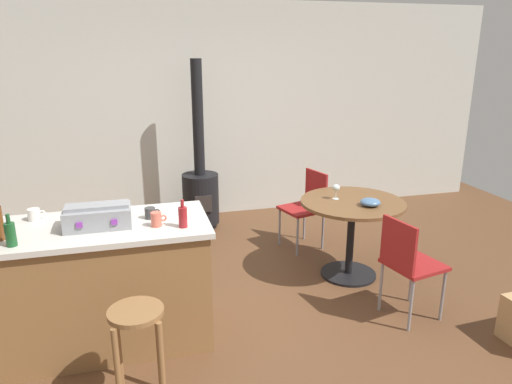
{
  "coord_description": "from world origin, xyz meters",
  "views": [
    {
      "loc": [
        -0.86,
        -3.27,
        2.1
      ],
      "look_at": [
        0.12,
        0.37,
        0.96
      ],
      "focal_mm": 32.81,
      "sensor_mm": 36.0,
      "label": 1
    }
  ],
  "objects_px": {
    "wooden_stool": "(138,338)",
    "wine_glass": "(336,188)",
    "dining_table": "(352,219)",
    "cup_1": "(150,213)",
    "bottle_2": "(183,217)",
    "wood_stove": "(200,188)",
    "folding_chair_far": "(408,261)",
    "serving_bowl": "(370,202)",
    "bottle_1": "(10,234)",
    "toolbox": "(98,216)",
    "cup_2": "(157,219)",
    "folding_chair_near": "(307,204)",
    "cup_0": "(34,214)",
    "kitchen_island": "(105,285)"
  },
  "relations": [
    {
      "from": "wine_glass",
      "to": "bottle_2",
      "type": "bearing_deg",
      "value": -151.74
    },
    {
      "from": "bottle_1",
      "to": "serving_bowl",
      "type": "height_order",
      "value": "bottle_1"
    },
    {
      "from": "bottle_1",
      "to": "folding_chair_far",
      "type": "bearing_deg",
      "value": -0.83
    },
    {
      "from": "dining_table",
      "to": "folding_chair_far",
      "type": "distance_m",
      "value": 0.82
    },
    {
      "from": "wooden_stool",
      "to": "dining_table",
      "type": "distance_m",
      "value": 2.38
    },
    {
      "from": "folding_chair_near",
      "to": "folding_chair_far",
      "type": "height_order",
      "value": "folding_chair_far"
    },
    {
      "from": "bottle_1",
      "to": "bottle_2",
      "type": "height_order",
      "value": "bottle_1"
    },
    {
      "from": "wood_stove",
      "to": "folding_chair_far",
      "type": "bearing_deg",
      "value": -62.63
    },
    {
      "from": "toolbox",
      "to": "cup_2",
      "type": "xyz_separation_m",
      "value": [
        0.39,
        -0.09,
        -0.03
      ]
    },
    {
      "from": "folding_chair_near",
      "to": "cup_2",
      "type": "xyz_separation_m",
      "value": [
        -1.67,
        -1.43,
        0.49
      ]
    },
    {
      "from": "toolbox",
      "to": "serving_bowl",
      "type": "xyz_separation_m",
      "value": [
        2.3,
        0.39,
        -0.22
      ]
    },
    {
      "from": "kitchen_island",
      "to": "wood_stove",
      "type": "distance_m",
      "value": 2.42
    },
    {
      "from": "wine_glass",
      "to": "cup_2",
      "type": "bearing_deg",
      "value": -156.08
    },
    {
      "from": "cup_2",
      "to": "serving_bowl",
      "type": "relative_size",
      "value": 0.61
    },
    {
      "from": "wood_stove",
      "to": "bottle_2",
      "type": "xyz_separation_m",
      "value": [
        -0.46,
        -2.39,
        0.52
      ]
    },
    {
      "from": "wooden_stool",
      "to": "wood_stove",
      "type": "distance_m",
      "value": 3.07
    },
    {
      "from": "wine_glass",
      "to": "cup_1",
      "type": "bearing_deg",
      "value": -161.48
    },
    {
      "from": "wooden_stool",
      "to": "folding_chair_far",
      "type": "distance_m",
      "value": 2.15
    },
    {
      "from": "dining_table",
      "to": "folding_chair_far",
      "type": "relative_size",
      "value": 1.13
    },
    {
      "from": "dining_table",
      "to": "cup_1",
      "type": "relative_size",
      "value": 8.69
    },
    {
      "from": "cup_0",
      "to": "cup_2",
      "type": "bearing_deg",
      "value": -22.65
    },
    {
      "from": "kitchen_island",
      "to": "wooden_stool",
      "type": "distance_m",
      "value": 0.8
    },
    {
      "from": "wooden_stool",
      "to": "folding_chair_near",
      "type": "distance_m",
      "value": 2.78
    },
    {
      "from": "folding_chair_far",
      "to": "wood_stove",
      "type": "height_order",
      "value": "wood_stove"
    },
    {
      "from": "toolbox",
      "to": "cup_0",
      "type": "relative_size",
      "value": 3.64
    },
    {
      "from": "dining_table",
      "to": "folding_chair_near",
      "type": "distance_m",
      "value": 0.8
    },
    {
      "from": "cup_2",
      "to": "serving_bowl",
      "type": "height_order",
      "value": "cup_2"
    },
    {
      "from": "dining_table",
      "to": "cup_0",
      "type": "bearing_deg",
      "value": -173.48
    },
    {
      "from": "kitchen_island",
      "to": "dining_table",
      "type": "xyz_separation_m",
      "value": [
        2.22,
        0.53,
        0.11
      ]
    },
    {
      "from": "dining_table",
      "to": "serving_bowl",
      "type": "relative_size",
      "value": 5.39
    },
    {
      "from": "wood_stove",
      "to": "toolbox",
      "type": "xyz_separation_m",
      "value": [
        -1.03,
        -2.23,
        0.52
      ]
    },
    {
      "from": "toolbox",
      "to": "cup_0",
      "type": "distance_m",
      "value": 0.52
    },
    {
      "from": "cup_1",
      "to": "cup_2",
      "type": "height_order",
      "value": "cup_2"
    },
    {
      "from": "folding_chair_near",
      "to": "serving_bowl",
      "type": "height_order",
      "value": "folding_chair_near"
    },
    {
      "from": "folding_chair_far",
      "to": "serving_bowl",
      "type": "relative_size",
      "value": 4.78
    },
    {
      "from": "wine_glass",
      "to": "serving_bowl",
      "type": "relative_size",
      "value": 0.8
    },
    {
      "from": "folding_chair_near",
      "to": "toolbox",
      "type": "height_order",
      "value": "toolbox"
    },
    {
      "from": "folding_chair_far",
      "to": "bottle_2",
      "type": "height_order",
      "value": "bottle_2"
    },
    {
      "from": "cup_0",
      "to": "cup_2",
      "type": "xyz_separation_m",
      "value": [
        0.84,
        -0.35,
        0.01
      ]
    },
    {
      "from": "bottle_2",
      "to": "cup_1",
      "type": "relative_size",
      "value": 1.77
    },
    {
      "from": "wood_stove",
      "to": "wooden_stool",
      "type": "bearing_deg",
      "value": -105.34
    },
    {
      "from": "wooden_stool",
      "to": "wine_glass",
      "type": "distance_m",
      "value": 2.36
    },
    {
      "from": "folding_chair_far",
      "to": "toolbox",
      "type": "xyz_separation_m",
      "value": [
        -2.31,
        0.25,
        0.5
      ]
    },
    {
      "from": "wooden_stool",
      "to": "wood_stove",
      "type": "relative_size",
      "value": 0.33
    },
    {
      "from": "bottle_1",
      "to": "cup_1",
      "type": "height_order",
      "value": "bottle_1"
    },
    {
      "from": "folding_chair_far",
      "to": "bottle_1",
      "type": "height_order",
      "value": "bottle_1"
    },
    {
      "from": "wood_stove",
      "to": "cup_2",
      "type": "distance_m",
      "value": 2.46
    },
    {
      "from": "folding_chair_far",
      "to": "bottle_1",
      "type": "distance_m",
      "value": 2.86
    },
    {
      "from": "folding_chair_far",
      "to": "cup_2",
      "type": "bearing_deg",
      "value": 175.38
    },
    {
      "from": "cup_1",
      "to": "wine_glass",
      "type": "bearing_deg",
      "value": 18.52
    }
  ]
}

